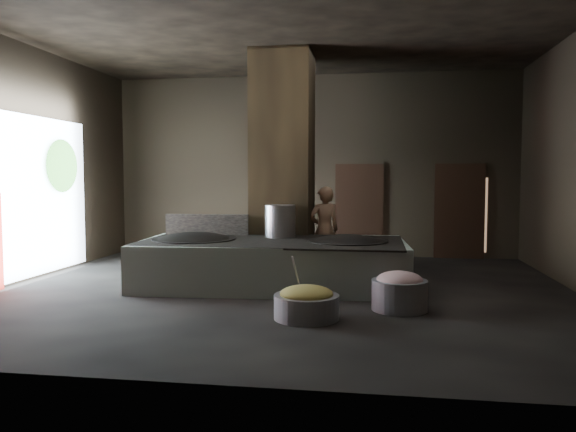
% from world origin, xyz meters
% --- Properties ---
extents(floor, '(10.00, 9.00, 0.10)m').
position_xyz_m(floor, '(0.00, 0.00, -0.05)').
color(floor, black).
rests_on(floor, ground).
extents(ceiling, '(10.00, 9.00, 0.10)m').
position_xyz_m(ceiling, '(0.00, 0.00, 4.55)').
color(ceiling, black).
rests_on(ceiling, back_wall).
extents(back_wall, '(10.00, 0.10, 4.50)m').
position_xyz_m(back_wall, '(0.00, 4.55, 2.25)').
color(back_wall, black).
rests_on(back_wall, ground).
extents(front_wall, '(10.00, 0.10, 4.50)m').
position_xyz_m(front_wall, '(0.00, -4.55, 2.25)').
color(front_wall, black).
rests_on(front_wall, ground).
extents(left_wall, '(0.10, 9.00, 4.50)m').
position_xyz_m(left_wall, '(-5.05, 0.00, 2.25)').
color(left_wall, black).
rests_on(left_wall, ground).
extents(pillar, '(1.20, 1.20, 4.50)m').
position_xyz_m(pillar, '(-0.30, 1.90, 2.25)').
color(pillar, black).
rests_on(pillar, ground).
extents(hearth_platform, '(4.87, 2.54, 0.82)m').
position_xyz_m(hearth_platform, '(-0.24, 0.37, 0.41)').
color(hearth_platform, silver).
rests_on(hearth_platform, ground).
extents(platform_cap, '(4.64, 2.23, 0.03)m').
position_xyz_m(platform_cap, '(-0.24, 0.37, 0.82)').
color(platform_cap, black).
rests_on(platform_cap, hearth_platform).
extents(wok_left, '(1.49, 1.49, 0.41)m').
position_xyz_m(wok_left, '(-1.69, 0.32, 0.75)').
color(wok_left, black).
rests_on(wok_left, hearth_platform).
extents(wok_left_rim, '(1.53, 1.53, 0.05)m').
position_xyz_m(wok_left_rim, '(-1.69, 0.32, 0.82)').
color(wok_left_rim, black).
rests_on(wok_left_rim, hearth_platform).
extents(wok_right, '(1.39, 1.39, 0.39)m').
position_xyz_m(wok_right, '(1.11, 0.42, 0.75)').
color(wok_right, black).
rests_on(wok_right, hearth_platform).
extents(wok_right_rim, '(1.42, 1.42, 0.05)m').
position_xyz_m(wok_right_rim, '(1.11, 0.42, 0.82)').
color(wok_right_rim, black).
rests_on(wok_right_rim, hearth_platform).
extents(stock_pot, '(0.58, 0.58, 0.62)m').
position_xyz_m(stock_pot, '(-0.19, 0.92, 1.13)').
color(stock_pot, '#9FA0A7').
rests_on(stock_pot, hearth_platform).
extents(splash_guard, '(1.65, 0.16, 0.41)m').
position_xyz_m(splash_guard, '(-1.69, 1.12, 1.03)').
color(splash_guard, black).
rests_on(splash_guard, hearth_platform).
extents(cook, '(0.76, 0.64, 1.77)m').
position_xyz_m(cook, '(0.56, 1.99, 0.89)').
color(cook, '#A07151').
rests_on(cook, ground).
extents(veg_basin, '(1.02, 1.02, 0.34)m').
position_xyz_m(veg_basin, '(0.66, -1.89, 0.17)').
color(veg_basin, slate).
rests_on(veg_basin, ground).
extents(veg_fill, '(0.75, 0.75, 0.23)m').
position_xyz_m(veg_fill, '(0.66, -1.89, 0.35)').
color(veg_fill, olive).
rests_on(veg_fill, veg_basin).
extents(ladle, '(0.14, 0.35, 0.65)m').
position_xyz_m(ladle, '(0.51, -1.74, 0.55)').
color(ladle, '#9FA0A7').
rests_on(ladle, veg_basin).
extents(meat_basin, '(0.96, 0.96, 0.45)m').
position_xyz_m(meat_basin, '(1.96, -1.17, 0.23)').
color(meat_basin, slate).
rests_on(meat_basin, ground).
extents(meat_fill, '(0.68, 0.68, 0.26)m').
position_xyz_m(meat_fill, '(1.96, -1.17, 0.45)').
color(meat_fill, '#B46C72').
rests_on(meat_fill, meat_basin).
extents(doorway_near, '(1.18, 0.08, 2.38)m').
position_xyz_m(doorway_near, '(1.20, 4.45, 1.10)').
color(doorway_near, black).
rests_on(doorway_near, ground).
extents(doorway_near_glow, '(0.83, 0.04, 1.97)m').
position_xyz_m(doorway_near_glow, '(1.36, 4.50, 1.05)').
color(doorway_near_glow, '#8C6647').
rests_on(doorway_near_glow, ground).
extents(doorway_far, '(1.18, 0.08, 2.38)m').
position_xyz_m(doorway_far, '(3.60, 4.45, 1.10)').
color(doorway_far, black).
rests_on(doorway_far, ground).
extents(doorway_far_glow, '(0.76, 0.04, 1.81)m').
position_xyz_m(doorway_far_glow, '(3.87, 4.50, 1.05)').
color(doorway_far_glow, '#8C6647').
rests_on(doorway_far_glow, ground).
extents(left_opening, '(0.04, 4.20, 3.10)m').
position_xyz_m(left_opening, '(-4.95, 0.20, 1.60)').
color(left_opening, white).
rests_on(left_opening, ground).
extents(tree_silhouette, '(0.28, 1.10, 1.10)m').
position_xyz_m(tree_silhouette, '(-4.85, 1.30, 2.20)').
color(tree_silhouette, '#194714').
rests_on(tree_silhouette, left_opening).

